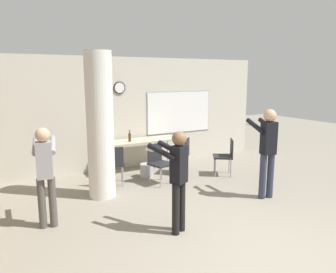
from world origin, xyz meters
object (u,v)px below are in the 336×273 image
object	(u,v)px
chair_table_left	(114,162)
person_watching_back	(45,169)
chair_table_front	(159,161)
chair_mid_room	(226,154)
folding_table	(141,142)
chair_table_right	(182,153)
bottle_on_table	(130,137)
person_playing_side	(267,146)
person_playing_front	(177,174)

from	to	relation	value
chair_table_left	person_watching_back	bearing A→B (deg)	-139.04
chair_table_left	chair_table_front	size ratio (longest dim) A/B	1.00
chair_mid_room	folding_table	bearing A→B (deg)	139.70
chair_table_right	chair_table_front	world-z (taller)	same
chair_table_left	bottle_on_table	bearing A→B (deg)	47.14
chair_table_front	person_watching_back	bearing A→B (deg)	-157.49
chair_table_right	chair_mid_room	world-z (taller)	same
chair_table_front	person_watching_back	world-z (taller)	person_watching_back
chair_mid_room	chair_table_left	bearing A→B (deg)	167.41
person_playing_side	person_watching_back	world-z (taller)	person_playing_side
folding_table	person_playing_side	world-z (taller)	person_playing_side
chair_table_right	chair_mid_room	distance (m)	1.05
person_playing_front	chair_table_left	bearing A→B (deg)	92.14
chair_table_front	person_playing_front	xyz separation A→B (m)	(-0.81, -2.18, 0.41)
bottle_on_table	person_playing_front	size ratio (longest dim) A/B	0.18
chair_mid_room	person_playing_side	size ratio (longest dim) A/B	0.50
chair_mid_room	person_playing_side	distance (m)	1.64
bottle_on_table	chair_table_right	size ratio (longest dim) A/B	0.32
folding_table	person_playing_front	bearing A→B (deg)	-105.32
chair_table_left	person_playing_side	distance (m)	3.18
bottle_on_table	person_playing_side	world-z (taller)	person_playing_side
chair_table_right	chair_mid_room	size ratio (longest dim) A/B	1.00
person_playing_front	person_watching_back	xyz separation A→B (m)	(-1.68, 1.14, 0.01)
chair_mid_room	person_watching_back	distance (m)	4.27
folding_table	chair_table_right	size ratio (longest dim) A/B	2.17
chair_table_front	chair_table_left	bearing A→B (deg)	159.29
chair_mid_room	person_playing_front	world-z (taller)	person_playing_front
chair_mid_room	person_playing_front	bearing A→B (deg)	-141.96
chair_mid_room	chair_table_front	bearing A→B (deg)	172.07
chair_mid_room	person_watching_back	xyz separation A→B (m)	(-4.17, -0.80, 0.42)
chair_table_left	person_playing_side	world-z (taller)	person_playing_side
chair_table_right	chair_table_left	bearing A→B (deg)	-179.26
person_playing_side	person_watching_back	bearing A→B (deg)	169.42
chair_table_front	chair_table_right	bearing A→B (deg)	24.38
person_playing_front	bottle_on_table	bearing A→B (deg)	79.91
folding_table	person_playing_front	xyz separation A→B (m)	(-0.90, -3.29, 0.19)
person_watching_back	chair_table_right	bearing A→B (deg)	22.97
chair_table_left	person_playing_front	world-z (taller)	person_playing_front
chair_mid_room	person_playing_side	world-z (taller)	person_playing_side
chair_table_right	person_watching_back	world-z (taller)	person_watching_back
person_playing_front	chair_table_front	bearing A→B (deg)	69.50
chair_table_left	person_playing_side	size ratio (longest dim) A/B	0.50
chair_table_front	person_playing_side	world-z (taller)	person_playing_side
bottle_on_table	chair_table_right	xyz separation A→B (m)	(1.04, -0.70, -0.37)
bottle_on_table	person_watching_back	size ratio (longest dim) A/B	0.18
chair_table_left	person_playing_side	xyz separation A→B (m)	(2.33, -2.11, 0.51)
person_playing_front	person_watching_back	distance (m)	2.03
chair_table_left	person_watching_back	size ratio (longest dim) A/B	0.55
bottle_on_table	chair_table_left	size ratio (longest dim) A/B	0.32
bottle_on_table	chair_mid_room	size ratio (longest dim) A/B	0.32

